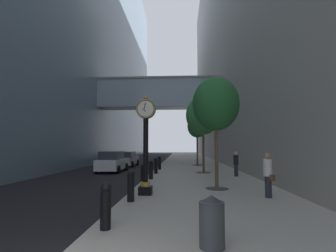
% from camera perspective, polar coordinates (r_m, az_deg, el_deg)
% --- Properties ---
extents(ground_plane, '(110.00, 110.00, 0.00)m').
position_cam_1_polar(ground_plane, '(30.33, -1.47, -8.54)').
color(ground_plane, black).
rests_on(ground_plane, ground).
extents(sidewalk_right, '(7.10, 80.00, 0.14)m').
position_cam_1_polar(sidewalk_right, '(33.25, 5.10, -8.04)').
color(sidewalk_right, '#9E998E').
rests_on(sidewalk_right, ground).
extents(building_block_left, '(24.03, 80.00, 39.12)m').
position_cam_1_polar(building_block_left, '(40.05, -19.85, 21.46)').
color(building_block_left, slate).
rests_on(building_block_left, ground).
extents(building_block_right, '(9.00, 80.00, 38.20)m').
position_cam_1_polar(building_block_right, '(38.36, 17.96, 21.98)').
color(building_block_right, gray).
rests_on(building_block_right, ground).
extents(street_clock, '(0.84, 0.55, 4.22)m').
position_cam_1_polar(street_clock, '(11.09, -4.96, -3.10)').
color(street_clock, black).
rests_on(street_clock, sidewalk_right).
extents(bollard_nearest, '(0.28, 0.28, 1.16)m').
position_cam_1_polar(bollard_nearest, '(6.85, -13.64, -16.55)').
color(bollard_nearest, black).
rests_on(bollard_nearest, sidewalk_right).
extents(bollard_second, '(0.28, 0.28, 1.16)m').
position_cam_1_polar(bollard_second, '(9.91, -8.24, -12.80)').
color(bollard_second, black).
rests_on(bollard_second, sidewalk_right).
extents(bollard_third, '(0.28, 0.28, 1.16)m').
position_cam_1_polar(bollard_third, '(13.03, -5.48, -10.78)').
color(bollard_third, black).
rests_on(bollard_third, sidewalk_right).
extents(bollard_fourth, '(0.28, 0.28, 1.16)m').
position_cam_1_polar(bollard_fourth, '(16.18, -3.80, -9.54)').
color(bollard_fourth, black).
rests_on(bollard_fourth, sidewalk_right).
extents(bollard_fifth, '(0.28, 0.28, 1.16)m').
position_cam_1_polar(bollard_fifth, '(19.34, -2.68, -8.69)').
color(bollard_fifth, black).
rests_on(bollard_fifth, sidewalk_right).
extents(bollard_sixth, '(0.28, 0.28, 1.16)m').
position_cam_1_polar(bollard_sixth, '(22.52, -1.88, -8.09)').
color(bollard_sixth, black).
rests_on(bollard_sixth, sidewalk_right).
extents(street_tree_near, '(2.29, 2.29, 5.44)m').
position_cam_1_polar(street_tree_near, '(12.89, 10.53, 4.74)').
color(street_tree_near, '#333335').
rests_on(street_tree_near, sidewalk_right).
extents(street_tree_mid_near, '(2.65, 2.65, 5.96)m').
position_cam_1_polar(street_tree_mid_near, '(20.20, 7.76, 2.34)').
color(street_tree_mid_near, '#333335').
rests_on(street_tree_mid_near, sidewalk_right).
extents(street_tree_mid_far, '(2.06, 2.06, 5.30)m').
position_cam_1_polar(street_tree_mid_far, '(27.49, 6.48, -0.15)').
color(street_tree_mid_far, '#333335').
rests_on(street_tree_mid_far, sidewalk_right).
extents(trash_bin, '(0.53, 0.53, 1.05)m').
position_cam_1_polar(trash_bin, '(5.66, 9.69, -19.98)').
color(trash_bin, '#383D42').
rests_on(trash_bin, sidewalk_right).
extents(pedestrian_walking, '(0.46, 0.52, 1.79)m').
position_cam_1_polar(pedestrian_walking, '(11.22, 21.31, -9.79)').
color(pedestrian_walking, '#23232D').
rests_on(pedestrian_walking, sidewalk_right).
extents(pedestrian_by_clock, '(0.35, 0.35, 1.67)m').
position_cam_1_polar(pedestrian_by_clock, '(18.16, 14.83, -7.97)').
color(pedestrian_by_clock, '#23232D').
rests_on(pedestrian_by_clock, sidewalk_right).
extents(car_white_near, '(2.04, 4.06, 1.73)m').
position_cam_1_polar(car_white_near, '(22.39, -12.32, -7.79)').
color(car_white_near, silver).
rests_on(car_white_near, ground).
extents(car_silver_mid, '(2.04, 4.26, 1.56)m').
position_cam_1_polar(car_silver_mid, '(28.02, -9.11, -7.27)').
color(car_silver_mid, '#B7BABF').
rests_on(car_silver_mid, ground).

